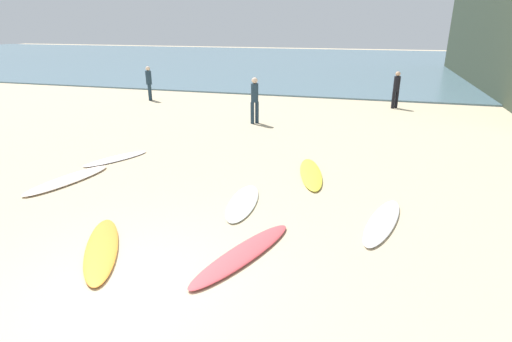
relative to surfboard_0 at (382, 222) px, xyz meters
name	(u,v)px	position (x,y,z in m)	size (l,w,h in m)	color
ground_plane	(127,290)	(-3.60, -3.17, -0.04)	(120.00, 120.00, 0.00)	#C6B28E
ocean_water	(339,62)	(-3.60, 33.48, 0.00)	(120.00, 40.00, 0.08)	slate
surfboard_0	(382,222)	(0.00, 0.00, 0.00)	(0.48, 2.21, 0.08)	white
surfboard_1	(68,180)	(-7.40, 0.20, 0.00)	(0.59, 2.33, 0.09)	#F6DDCD
surfboard_2	(311,174)	(-1.72, 2.24, 0.00)	(0.53, 2.33, 0.09)	yellow
surfboard_3	(102,249)	(-4.62, -2.34, 0.00)	(0.53, 2.23, 0.09)	orange
surfboard_4	(116,158)	(-7.24, 1.99, -0.01)	(0.49, 1.93, 0.06)	white
surfboard_5	(243,202)	(-2.87, 0.12, -0.01)	(0.58, 1.95, 0.07)	silver
surfboard_6	(243,254)	(-2.25, -1.83, 0.00)	(0.49, 2.49, 0.09)	#D1484E
beachgoer_near	(255,98)	(-4.65, 7.27, 0.93)	(0.40, 0.40, 1.74)	#1E3342
beachgoer_mid	(149,82)	(-11.04, 10.59, 0.88)	(0.36, 0.36, 1.66)	#1E3342
beachgoer_far	(396,88)	(0.66, 11.82, 0.87)	(0.40, 0.40, 1.64)	black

